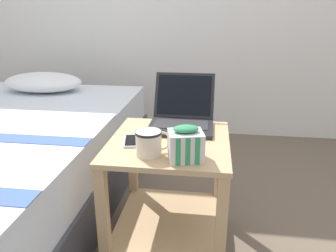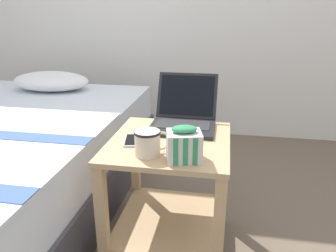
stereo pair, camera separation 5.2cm
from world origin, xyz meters
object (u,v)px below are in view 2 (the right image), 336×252
at_px(mug_front_left, 148,142).
at_px(snack_bag, 184,145).
at_px(laptop, 184,116).
at_px(cell_phone, 133,140).

bearing_deg(mug_front_left, snack_bag, -7.75).
height_order(laptop, snack_bag, laptop).
relative_size(snack_bag, cell_phone, 1.02).
xyz_separation_m(snack_bag, cell_phone, (-0.24, 0.14, -0.06)).
bearing_deg(laptop, mug_front_left, -104.01).
bearing_deg(snack_bag, laptop, 97.58).
distance_m(snack_bag, cell_phone, 0.29).
relative_size(laptop, mug_front_left, 2.59).
bearing_deg(cell_phone, laptop, 52.07).
distance_m(laptop, cell_phone, 0.31).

